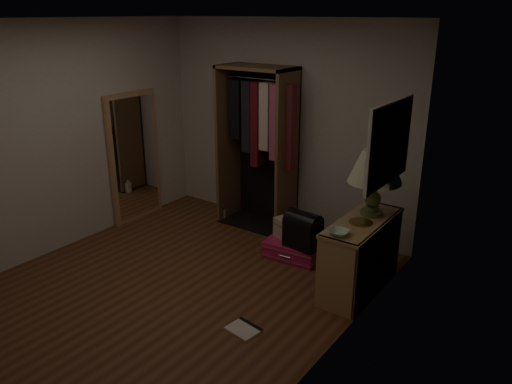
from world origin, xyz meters
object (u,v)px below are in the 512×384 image
(white_jug, at_px, (222,214))
(black_bag, at_px, (303,229))
(console_bookshelf, at_px, (362,252))
(floor_mirror, at_px, (134,157))
(open_wardrobe, at_px, (261,134))
(table_lamp, at_px, (375,168))
(pink_suitcase, at_px, (294,249))
(train_case, at_px, (290,229))

(white_jug, bearing_deg, black_bag, -16.25)
(console_bookshelf, bearing_deg, floor_mirror, -179.26)
(console_bookshelf, height_order, black_bag, console_bookshelf)
(open_wardrobe, height_order, floor_mirror, open_wardrobe)
(floor_mirror, relative_size, table_lamp, 2.48)
(console_bookshelf, relative_size, open_wardrobe, 0.55)
(white_jug, bearing_deg, console_bookshelf, -13.83)
(pink_suitcase, xyz_separation_m, train_case, (-0.09, 0.04, 0.21))
(train_case, height_order, table_lamp, table_lamp)
(train_case, distance_m, black_bag, 0.28)
(white_jug, bearing_deg, floor_mirror, -148.25)
(black_bag, bearing_deg, white_jug, 169.83)
(pink_suitcase, height_order, table_lamp, table_lamp)
(black_bag, height_order, table_lamp, table_lamp)
(floor_mirror, height_order, white_jug, floor_mirror)
(floor_mirror, relative_size, black_bag, 4.04)
(floor_mirror, bearing_deg, table_lamp, 3.56)
(floor_mirror, bearing_deg, black_bag, 3.60)
(train_case, bearing_deg, white_jug, -174.52)
(black_bag, bearing_deg, pink_suitcase, 161.57)
(train_case, bearing_deg, black_bag, -4.74)
(console_bookshelf, bearing_deg, pink_suitcase, 168.46)
(console_bookshelf, xyz_separation_m, open_wardrobe, (-1.74, 0.73, 0.83))
(console_bookshelf, distance_m, open_wardrobe, 2.06)
(floor_mirror, height_order, table_lamp, floor_mirror)
(pink_suitcase, relative_size, table_lamp, 0.98)
(console_bookshelf, relative_size, floor_mirror, 0.66)
(floor_mirror, height_order, train_case, floor_mirror)
(open_wardrobe, xyz_separation_m, train_case, (0.76, -0.50, -0.91))
(console_bookshelf, height_order, white_jug, console_bookshelf)
(open_wardrobe, distance_m, train_case, 1.28)
(console_bookshelf, bearing_deg, table_lamp, 88.05)
(train_case, xyz_separation_m, table_lamp, (0.99, -0.07, 0.92))
(floor_mirror, distance_m, white_jug, 1.38)
(open_wardrobe, relative_size, white_jug, 11.18)
(open_wardrobe, xyz_separation_m, black_bag, (1.00, -0.61, -0.81))
(pink_suitcase, xyz_separation_m, white_jug, (-1.37, 0.37, -0.02))
(black_bag, xyz_separation_m, table_lamp, (0.75, 0.04, 0.82))
(table_lamp, bearing_deg, pink_suitcase, 178.51)
(console_bookshelf, relative_size, pink_suitcase, 1.66)
(pink_suitcase, bearing_deg, open_wardrobe, 142.20)
(pink_suitcase, xyz_separation_m, table_lamp, (0.90, -0.02, 1.14))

